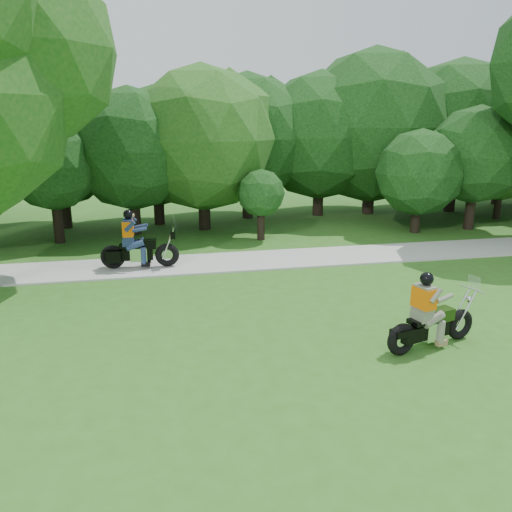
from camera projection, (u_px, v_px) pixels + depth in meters
name	position (u px, v px, depth m)	size (l,w,h in m)	color
ground	(469.00, 372.00, 9.17)	(100.00, 100.00, 0.00)	#32601B
walkway	(325.00, 257.00, 16.71)	(60.00, 2.20, 0.06)	#ACACA6
tree_line	(318.00, 137.00, 22.49)	(38.77, 11.61, 7.74)	black
chopper_motorcycle	(429.00, 320.00, 9.99)	(2.25, 0.98, 1.63)	black
touring_motorcycle	(135.00, 247.00, 15.20)	(2.38, 0.75, 1.82)	black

